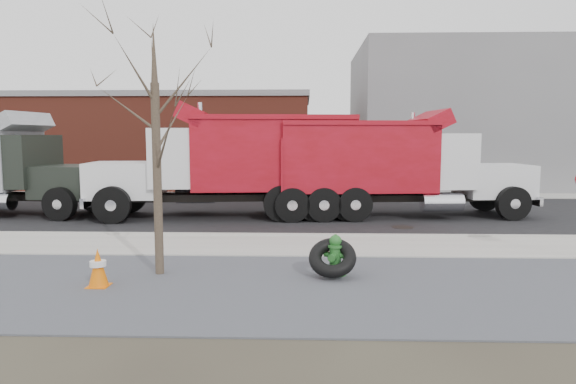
{
  "coord_description": "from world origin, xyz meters",
  "views": [
    {
      "loc": [
        -0.14,
        -13.11,
        2.92
      ],
      "look_at": [
        -0.6,
        0.83,
        1.4
      ],
      "focal_mm": 32.0,
      "sensor_mm": 36.0,
      "label": 1
    }
  ],
  "objects_px": {
    "truck_tire": "(332,258)",
    "dump_truck_red_b": "(237,161)",
    "fire_hydrant": "(335,257)",
    "dump_truck_red_a": "(390,164)"
  },
  "relations": [
    {
      "from": "fire_hydrant",
      "to": "dump_truck_red_a",
      "type": "relative_size",
      "value": 0.09
    },
    {
      "from": "fire_hydrant",
      "to": "dump_truck_red_b",
      "type": "height_order",
      "value": "dump_truck_red_b"
    },
    {
      "from": "truck_tire",
      "to": "dump_truck_red_b",
      "type": "xyz_separation_m",
      "value": [
        -3.0,
        8.0,
        1.61
      ]
    },
    {
      "from": "fire_hydrant",
      "to": "truck_tire",
      "type": "bearing_deg",
      "value": -87.64
    },
    {
      "from": "dump_truck_red_a",
      "to": "dump_truck_red_b",
      "type": "bearing_deg",
      "value": 177.89
    },
    {
      "from": "truck_tire",
      "to": "dump_truck_red_b",
      "type": "distance_m",
      "value": 8.69
    },
    {
      "from": "fire_hydrant",
      "to": "truck_tire",
      "type": "height_order",
      "value": "fire_hydrant"
    },
    {
      "from": "fire_hydrant",
      "to": "truck_tire",
      "type": "xyz_separation_m",
      "value": [
        -0.07,
        -0.17,
        0.03
      ]
    },
    {
      "from": "fire_hydrant",
      "to": "dump_truck_red_b",
      "type": "relative_size",
      "value": 0.09
    },
    {
      "from": "fire_hydrant",
      "to": "dump_truck_red_b",
      "type": "xyz_separation_m",
      "value": [
        -3.06,
        7.83,
        1.64
      ]
    }
  ]
}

